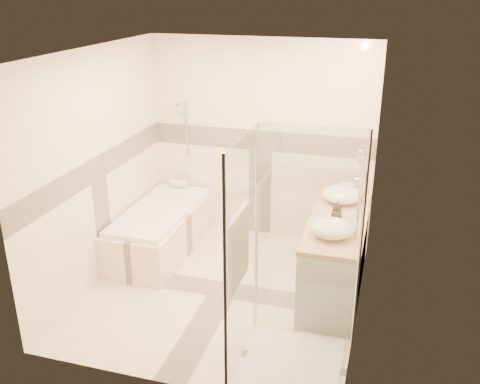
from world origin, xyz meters
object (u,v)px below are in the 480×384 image
(vanity, at_px, (336,256))
(amenity_bottle_a, at_px, (337,210))
(vessel_sink_far, at_px, (332,228))
(shower_enclosure, at_px, (283,313))
(vessel_sink_near, at_px, (342,194))
(bathtub, at_px, (160,228))
(amenity_bottle_b, at_px, (336,214))

(vanity, xyz_separation_m, amenity_bottle_a, (-0.02, 0.02, 0.51))
(vessel_sink_far, height_order, amenity_bottle_a, amenity_bottle_a)
(shower_enclosure, height_order, vessel_sink_near, shower_enclosure)
(vanity, height_order, vessel_sink_far, vessel_sink_far)
(vessel_sink_far, bearing_deg, amenity_bottle_a, 90.00)
(bathtub, relative_size, vessel_sink_near, 3.93)
(amenity_bottle_b, bearing_deg, vanity, 66.96)
(amenity_bottle_a, bearing_deg, bathtub, 171.32)
(bathtub, relative_size, vanity, 1.05)
(bathtub, xyz_separation_m, shower_enclosure, (1.86, -1.62, 0.20))
(amenity_bottle_b, bearing_deg, shower_enclosure, -102.57)
(vanity, height_order, amenity_bottle_a, amenity_bottle_a)
(vessel_sink_near, bearing_deg, amenity_bottle_a, -90.00)
(vessel_sink_near, relative_size, amenity_bottle_a, 2.46)
(bathtub, relative_size, amenity_bottle_b, 11.35)
(vessel_sink_near, bearing_deg, shower_enclosure, -98.89)
(vanity, distance_m, amenity_bottle_b, 0.50)
(bathtub, height_order, vessel_sink_near, vessel_sink_near)
(vanity, xyz_separation_m, amenity_bottle_b, (-0.02, -0.05, 0.50))
(shower_enclosure, bearing_deg, vanity, 77.03)
(shower_enclosure, distance_m, amenity_bottle_b, 1.32)
(vanity, distance_m, amenity_bottle_a, 0.51)
(amenity_bottle_a, height_order, amenity_bottle_b, amenity_bottle_a)
(bathtub, distance_m, shower_enclosure, 2.47)
(shower_enclosure, bearing_deg, bathtub, 138.90)
(amenity_bottle_a, relative_size, amenity_bottle_b, 1.18)
(bathtub, xyz_separation_m, vanity, (2.15, -0.35, 0.12))
(amenity_bottle_b, bearing_deg, vessel_sink_near, 90.00)
(bathtub, xyz_separation_m, amenity_bottle_a, (2.13, -0.33, 0.63))
(vessel_sink_near, xyz_separation_m, amenity_bottle_b, (0.00, -0.52, -0.01))
(vanity, relative_size, amenity_bottle_b, 10.81)
(shower_enclosure, relative_size, amenity_bottle_b, 13.62)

